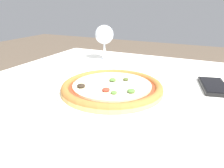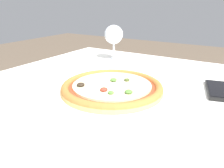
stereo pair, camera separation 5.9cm
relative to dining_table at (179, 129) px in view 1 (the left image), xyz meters
The scene contains 5 objects.
dining_table is the anchor object (origin of this frame).
pizza_plate 0.22m from the dining_table, 164.94° to the right, with size 0.29×0.29×0.04m.
fork 0.45m from the dining_table, 153.21° to the right, with size 0.06×0.17×0.00m.
wine_glass_far_left 0.50m from the dining_table, 143.48° to the left, with size 0.08×0.08×0.15m.
cell_phone 0.17m from the dining_table, 60.01° to the left, with size 0.10×0.16×0.01m.
Camera 1 is at (0.06, -0.55, 0.96)m, focal length 35.00 mm.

